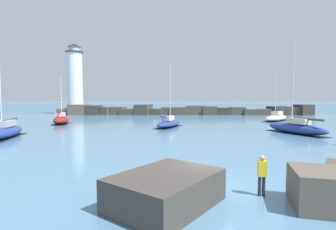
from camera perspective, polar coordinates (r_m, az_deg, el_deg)
The scene contains 11 objects.
ground_plane at distance 13.04m, azimuth 9.88°, elevation -15.41°, with size 600.00×600.00×0.00m, color teal.
open_sea_beyond at distance 125.69m, azimuth 1.45°, elevation 1.89°, with size 400.00×116.00×0.01m.
breakwater_jetty at distance 65.51m, azimuth 2.37°, elevation 0.97°, with size 62.96×6.46×2.56m.
lighthouse at distance 70.88m, azimuth -19.59°, elevation 6.59°, with size 5.06×5.06×17.85m.
foreground_rocks at distance 11.80m, azimuth 25.94°, elevation -14.33°, with size 13.53×6.36×1.48m.
sailboat_moored_0 at distance 45.65m, azimuth -22.25°, elevation -0.94°, with size 3.12×5.87×7.71m.
sailboat_moored_1 at distance 37.80m, azimuth 0.14°, elevation -1.76°, with size 4.61×7.22×9.17m.
sailboat_moored_2 at distance 34.53m, azimuth 26.12°, elevation -2.50°, with size 5.12×8.30×11.15m.
sailboat_moored_3 at distance 51.88m, azimuth 22.51°, elevation -0.49°, with size 7.16×7.66×9.85m.
sailboat_moored_4 at distance 32.76m, azimuth -31.99°, elevation -3.06°, with size 3.49×8.24×10.35m.
person_on_rocks at distance 12.33m, azimuth 19.76°, elevation -11.82°, with size 0.36×0.23×1.79m.
Camera 1 is at (-2.05, -12.15, 4.29)m, focal length 28.00 mm.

